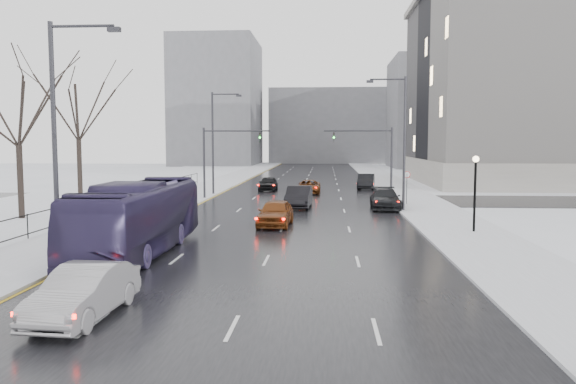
% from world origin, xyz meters
% --- Properties ---
extents(road, '(16.00, 150.00, 0.04)m').
position_xyz_m(road, '(0.00, 60.00, 0.02)').
color(road, black).
rests_on(road, ground).
extents(cross_road, '(130.00, 10.00, 0.04)m').
position_xyz_m(cross_road, '(0.00, 48.00, 0.02)').
color(cross_road, black).
rests_on(cross_road, ground).
extents(sidewalk_left, '(5.00, 150.00, 0.16)m').
position_xyz_m(sidewalk_left, '(-10.50, 60.00, 0.08)').
color(sidewalk_left, silver).
rests_on(sidewalk_left, ground).
extents(sidewalk_right, '(5.00, 150.00, 0.16)m').
position_xyz_m(sidewalk_right, '(10.50, 60.00, 0.08)').
color(sidewalk_right, silver).
rests_on(sidewalk_right, ground).
extents(park_strip, '(14.00, 150.00, 0.12)m').
position_xyz_m(park_strip, '(-20.00, 60.00, 0.06)').
color(park_strip, white).
rests_on(park_strip, ground).
extents(tree_park_d, '(8.75, 8.75, 12.50)m').
position_xyz_m(tree_park_d, '(-17.80, 34.00, 0.00)').
color(tree_park_d, black).
rests_on(tree_park_d, ground).
extents(tree_park_e, '(9.45, 9.45, 13.50)m').
position_xyz_m(tree_park_e, '(-18.20, 44.00, 0.00)').
color(tree_park_e, black).
rests_on(tree_park_e, ground).
extents(iron_fence, '(0.06, 70.00, 1.30)m').
position_xyz_m(iron_fence, '(-13.00, 30.00, 0.91)').
color(iron_fence, black).
rests_on(iron_fence, sidewalk_left).
extents(streetlight_r_mid, '(2.95, 0.25, 10.00)m').
position_xyz_m(streetlight_r_mid, '(8.17, 40.00, 5.62)').
color(streetlight_r_mid, '#2D2D33').
rests_on(streetlight_r_mid, ground).
extents(streetlight_l_near, '(2.95, 0.25, 10.00)m').
position_xyz_m(streetlight_l_near, '(-8.17, 20.00, 5.62)').
color(streetlight_l_near, '#2D2D33').
rests_on(streetlight_l_near, ground).
extents(streetlight_l_far, '(2.95, 0.25, 10.00)m').
position_xyz_m(streetlight_l_far, '(-8.17, 52.00, 5.62)').
color(streetlight_l_far, '#2D2D33').
rests_on(streetlight_l_far, ground).
extents(lamppost_r_mid, '(0.36, 0.36, 4.28)m').
position_xyz_m(lamppost_r_mid, '(11.00, 30.00, 2.94)').
color(lamppost_r_mid, black).
rests_on(lamppost_r_mid, sidewalk_right).
extents(mast_signal_right, '(6.10, 0.33, 6.50)m').
position_xyz_m(mast_signal_right, '(7.33, 48.00, 4.11)').
color(mast_signal_right, '#2D2D33').
rests_on(mast_signal_right, ground).
extents(mast_signal_left, '(6.10, 0.33, 6.50)m').
position_xyz_m(mast_signal_left, '(-7.33, 48.00, 4.11)').
color(mast_signal_left, '#2D2D33').
rests_on(mast_signal_left, ground).
extents(no_uturn_sign, '(0.60, 0.06, 2.70)m').
position_xyz_m(no_uturn_sign, '(9.20, 44.00, 2.30)').
color(no_uturn_sign, '#2D2D33').
rests_on(no_uturn_sign, sidewalk_right).
extents(bldg_far_right, '(24.00, 20.00, 22.00)m').
position_xyz_m(bldg_far_right, '(28.00, 115.00, 11.00)').
color(bldg_far_right, slate).
rests_on(bldg_far_right, ground).
extents(bldg_far_left, '(18.00, 22.00, 28.00)m').
position_xyz_m(bldg_far_left, '(-22.00, 125.00, 14.00)').
color(bldg_far_left, slate).
rests_on(bldg_far_left, ground).
extents(bldg_far_center, '(30.00, 18.00, 18.00)m').
position_xyz_m(bldg_far_center, '(4.00, 140.00, 9.00)').
color(bldg_far_center, slate).
rests_on(bldg_far_center, ground).
extents(sedan_left_near, '(1.90, 4.78, 1.55)m').
position_xyz_m(sedan_left_near, '(-4.50, 13.61, 0.81)').
color(sedan_left_near, '#9D9B9F').
rests_on(sedan_left_near, road).
extents(bus, '(2.91, 12.11, 3.37)m').
position_xyz_m(bus, '(-6.05, 23.18, 1.72)').
color(bus, '#31284E').
rests_on(bus, road).
extents(sedan_center_near, '(2.17, 4.89, 1.63)m').
position_xyz_m(sedan_center_near, '(-0.50, 32.09, 0.86)').
color(sedan_center_near, brown).
rests_on(sedan_center_near, road).
extents(sedan_right_near, '(2.05, 5.29, 1.72)m').
position_xyz_m(sedan_right_near, '(0.50, 41.56, 0.90)').
color(sedan_right_near, black).
rests_on(sedan_right_near, road).
extents(sedan_right_cross, '(2.35, 4.95, 1.36)m').
position_xyz_m(sedan_right_cross, '(0.90, 54.03, 0.72)').
color(sedan_right_cross, '#5E2D10').
rests_on(sedan_right_cross, road).
extents(sedan_right_far, '(2.36, 5.48, 1.57)m').
position_xyz_m(sedan_right_far, '(7.20, 41.51, 0.83)').
color(sedan_right_far, black).
rests_on(sedan_right_far, road).
extents(sedan_center_far, '(1.84, 4.51, 1.53)m').
position_xyz_m(sedan_center_far, '(-3.50, 56.99, 0.81)').
color(sedan_center_far, black).
rests_on(sedan_center_far, road).
extents(sedan_right_distant, '(2.33, 5.19, 1.65)m').
position_xyz_m(sedan_right_distant, '(7.05, 59.92, 0.87)').
color(sedan_right_distant, black).
rests_on(sedan_right_distant, road).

